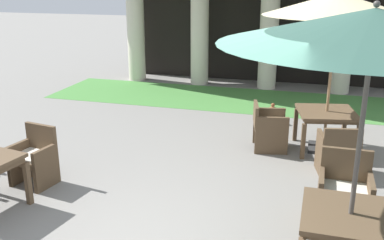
{
  "coord_description": "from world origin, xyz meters",
  "views": [
    {
      "loc": [
        1.32,
        -3.87,
        2.97
      ],
      "look_at": [
        -0.32,
        1.89,
        1.03
      ],
      "focal_mm": 41.48,
      "sensor_mm": 36.0,
      "label": 1
    }
  ],
  "objects": [
    {
      "name": "patio_table_mid_left",
      "position": [
        1.56,
        3.94,
        0.64
      ],
      "size": [
        1.14,
        1.14,
        0.73
      ],
      "rotation": [
        0.0,
        0.0,
        0.2
      ],
      "color": "brown",
      "rests_on": "ground"
    },
    {
      "name": "patio_chair_near_foreground_north",
      "position": [
        1.78,
        1.39,
        0.43
      ],
      "size": [
        0.64,
        0.58,
        0.93
      ],
      "rotation": [
        0.0,
        0.0,
        -3.15
      ],
      "color": "brown",
      "rests_on": "ground"
    },
    {
      "name": "patio_umbrella_mid_left",
      "position": [
        1.56,
        3.94,
        2.53
      ],
      "size": [
        2.44,
        2.44,
        2.79
      ],
      "color": "#2D2D2D",
      "rests_on": "ground"
    },
    {
      "name": "lawn_strip",
      "position": [
        0.0,
        6.9,
        0.0
      ],
      "size": [
        10.79,
        2.39,
        0.01
      ],
      "primitive_type": "cube",
      "color": "#47843D",
      "rests_on": "ground"
    },
    {
      "name": "terracotta_urn",
      "position": [
        0.5,
        5.24,
        0.18
      ],
      "size": [
        0.3,
        0.3,
        0.44
      ],
      "color": "brown",
      "rests_on": "ground"
    },
    {
      "name": "patio_chair_mid_right_north",
      "position": [
        -2.6,
        1.34,
        0.41
      ],
      "size": [
        0.64,
        0.58,
        0.88
      ],
      "rotation": [
        0.0,
        0.0,
        -3.31
      ],
      "color": "brown",
      "rests_on": "ground"
    },
    {
      "name": "patio_chair_mid_left_west",
      "position": [
        0.58,
        3.74,
        0.41
      ],
      "size": [
        0.69,
        0.72,
        0.83
      ],
      "rotation": [
        0.0,
        0.0,
        -1.37
      ],
      "color": "brown",
      "rests_on": "ground"
    },
    {
      "name": "patio_chair_mid_left_south",
      "position": [
        1.76,
        2.96,
        0.39
      ],
      "size": [
        0.68,
        0.6,
        0.81
      ],
      "rotation": [
        0.0,
        0.0,
        0.2
      ],
      "color": "brown",
      "rests_on": "ground"
    },
    {
      "name": "patio_umbrella_near_foreground",
      "position": [
        1.77,
        0.34,
        2.54
      ],
      "size": [
        2.77,
        2.77,
        2.78
      ],
      "color": "#2D2D2D",
      "rests_on": "ground"
    },
    {
      "name": "patio_table_near_foreground",
      "position": [
        1.77,
        0.34,
        0.63
      ],
      "size": [
        0.96,
        0.96,
        0.72
      ],
      "rotation": [
        0.0,
        0.0,
        -0.01
      ],
      "color": "brown",
      "rests_on": "ground"
    }
  ]
}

